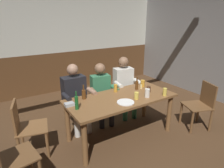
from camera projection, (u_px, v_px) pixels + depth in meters
The scene contains 22 objects.
ground_plane at pixel (124, 139), 3.42m from camera, with size 7.06×7.06×0.00m, color #4C331E.
back_wall_upper at pixel (61, 23), 5.17m from camera, with size 5.88×0.12×1.54m, color beige.
back_wall_wainscot at pixel (65, 71), 5.60m from camera, with size 5.88×0.12×1.10m, color brown.
dining_table at pixel (121, 103), 3.31m from camera, with size 1.84×0.84×0.75m.
person_0 at pixel (76, 95), 3.54m from camera, with size 0.56×0.52×1.24m.
person_1 at pixel (102, 91), 3.81m from camera, with size 0.55×0.55×1.19m.
person_2 at pixel (125, 84), 4.09m from camera, with size 0.57×0.57×1.25m.
chair_empty_near_right at pixel (26, 127), 2.90m from camera, with size 0.53×0.53×0.88m.
chair_empty_near_left at pixel (9, 159), 2.25m from camera, with size 0.50×0.50×0.88m.
chair_empty_far_end at pixel (201, 104), 3.65m from camera, with size 0.57×0.57×0.88m.
table_candle at pixel (141, 87), 3.65m from camera, with size 0.04×0.04×0.08m, color #F9E08C.
condiment_caddy at pixel (69, 104), 2.95m from camera, with size 0.14×0.10×0.05m, color #B2B7BC.
plate_0 at pixel (126, 102), 3.06m from camera, with size 0.27×0.27×0.01m, color white.
bottle_0 at pixel (84, 94), 3.18m from camera, with size 0.07×0.07×0.24m.
bottle_1 at pixel (77, 102), 2.82m from camera, with size 0.05×0.05×0.28m.
bottle_2 at pixel (137, 85), 3.60m from camera, with size 0.06×0.06×0.24m.
pint_glass_0 at pixel (149, 89), 3.49m from camera, with size 0.07×0.07×0.10m, color #4C2D19.
pint_glass_1 at pixel (143, 83), 3.75m from camera, with size 0.08×0.08×0.13m, color gold.
pint_glass_2 at pixel (147, 93), 3.26m from camera, with size 0.08×0.08×0.15m, color white.
pint_glass_3 at pixel (116, 88), 3.49m from camera, with size 0.06×0.06×0.14m, color gold.
pint_glass_4 at pixel (136, 96), 3.19m from camera, with size 0.07×0.07×0.12m, color #E5C64C.
pint_glass_5 at pixel (165, 92), 3.32m from camera, with size 0.07×0.07×0.14m, color #E5C64C.
Camera 1 is at (-1.74, -2.35, 2.03)m, focal length 31.26 mm.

